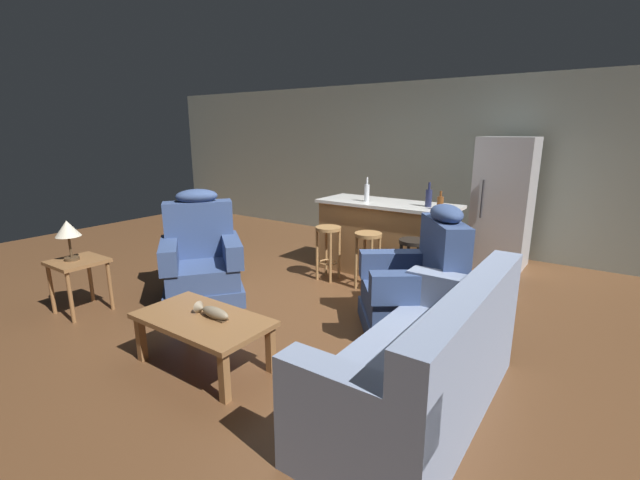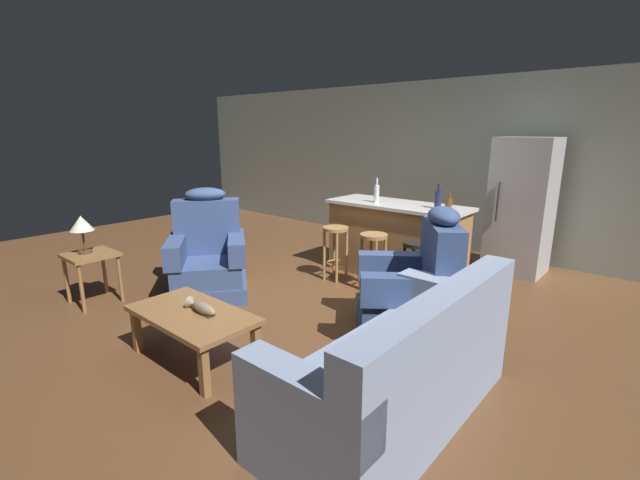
{
  "view_description": "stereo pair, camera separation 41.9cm",
  "coord_description": "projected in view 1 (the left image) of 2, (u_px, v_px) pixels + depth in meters",
  "views": [
    {
      "loc": [
        2.4,
        -3.57,
        1.84
      ],
      "look_at": [
        -0.04,
        -0.1,
        0.75
      ],
      "focal_mm": 24.0,
      "sensor_mm": 36.0,
      "label": 1
    },
    {
      "loc": [
        2.73,
        -3.32,
        1.84
      ],
      "look_at": [
        -0.04,
        -0.1,
        0.75
      ],
      "focal_mm": 24.0,
      "sensor_mm": 36.0,
      "label": 2
    }
  ],
  "objects": [
    {
      "name": "ground_plane",
      "position": [
        328.0,
        306.0,
        4.62
      ],
      "size": [
        12.0,
        12.0,
        0.0
      ],
      "color": "brown"
    },
    {
      "name": "back_wall",
      "position": [
        439.0,
        165.0,
        6.78
      ],
      "size": [
        12.0,
        0.05,
        2.6
      ],
      "color": "#939E93",
      "rests_on": "ground_plane"
    },
    {
      "name": "coffee_table",
      "position": [
        203.0,
        324.0,
        3.36
      ],
      "size": [
        1.1,
        0.6,
        0.42
      ],
      "color": "olive",
      "rests_on": "ground_plane"
    },
    {
      "name": "fish_figurine",
      "position": [
        212.0,
        312.0,
        3.34
      ],
      "size": [
        0.34,
        0.1,
        0.1
      ],
      "color": "#4C3823",
      "rests_on": "coffee_table"
    },
    {
      "name": "couch",
      "position": [
        425.0,
        366.0,
        2.8
      ],
      "size": [
        0.85,
        1.9,
        0.94
      ],
      "rotation": [
        0.0,
        0.0,
        3.14
      ],
      "color": "#8493B2",
      "rests_on": "ground_plane"
    },
    {
      "name": "recliner_near_lamp",
      "position": [
        202.0,
        261.0,
        4.8
      ],
      "size": [
        1.18,
        1.18,
        1.2
      ],
      "rotation": [
        0.0,
        0.0,
        -0.67
      ],
      "color": "#384C7A",
      "rests_on": "ground_plane"
    },
    {
      "name": "recliner_near_island",
      "position": [
        418.0,
        287.0,
        3.97
      ],
      "size": [
        1.18,
        1.18,
        1.2
      ],
      "rotation": [
        0.0,
        0.0,
        3.79
      ],
      "color": "#384C7A",
      "rests_on": "ground_plane"
    },
    {
      "name": "end_table",
      "position": [
        78.0,
        269.0,
        4.37
      ],
      "size": [
        0.48,
        0.48,
        0.56
      ],
      "color": "olive",
      "rests_on": "ground_plane"
    },
    {
      "name": "table_lamp",
      "position": [
        68.0,
        231.0,
        4.27
      ],
      "size": [
        0.24,
        0.24,
        0.41
      ],
      "color": "#4C3823",
      "rests_on": "end_table"
    },
    {
      "name": "kitchen_island",
      "position": [
        386.0,
        238.0,
        5.57
      ],
      "size": [
        1.8,
        0.7,
        0.95
      ],
      "color": "#9E7042",
      "rests_on": "ground_plane"
    },
    {
      "name": "bar_stool_left",
      "position": [
        328.0,
        243.0,
        5.35
      ],
      "size": [
        0.32,
        0.32,
        0.68
      ],
      "color": "#A87A47",
      "rests_on": "ground_plane"
    },
    {
      "name": "bar_stool_middle",
      "position": [
        368.0,
        250.0,
        5.04
      ],
      "size": [
        0.32,
        0.32,
        0.68
      ],
      "color": "#A87A47",
      "rests_on": "ground_plane"
    },
    {
      "name": "bar_stool_right",
      "position": [
        413.0,
        258.0,
        4.72
      ],
      "size": [
        0.32,
        0.32,
        0.68
      ],
      "color": "black",
      "rests_on": "ground_plane"
    },
    {
      "name": "refrigerator",
      "position": [
        503.0,
        203.0,
        5.79
      ],
      "size": [
        0.7,
        0.69,
        1.76
      ],
      "color": "#B7B7BC",
      "rests_on": "ground_plane"
    },
    {
      "name": "bottle_tall_green",
      "position": [
        367.0,
        192.0,
        5.48
      ],
      "size": [
        0.07,
        0.07,
        0.31
      ],
      "color": "silver",
      "rests_on": "kitchen_island"
    },
    {
      "name": "bottle_short_amber",
      "position": [
        440.0,
        203.0,
        4.93
      ],
      "size": [
        0.08,
        0.08,
        0.22
      ],
      "color": "brown",
      "rests_on": "kitchen_island"
    },
    {
      "name": "bottle_wine_dark",
      "position": [
        429.0,
        197.0,
        5.12
      ],
      "size": [
        0.08,
        0.08,
        0.29
      ],
      "color": "#23284C",
      "rests_on": "kitchen_island"
    }
  ]
}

